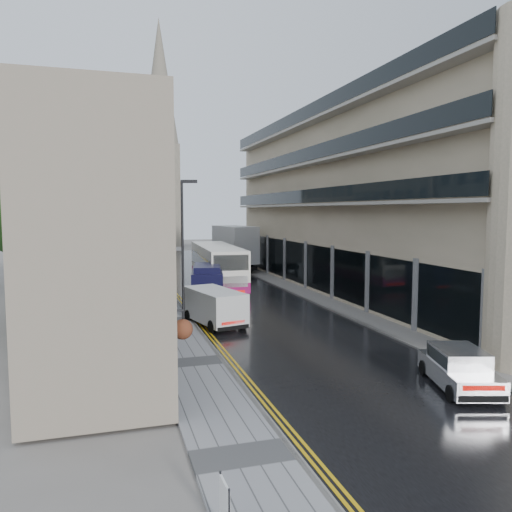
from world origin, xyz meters
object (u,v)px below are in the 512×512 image
tree_near (40,200)px  cream_bus (208,271)px  pedestrian (150,288)px  lamp_post_far (158,238)px  lamp_post_near (183,253)px  silver_hatchback (452,381)px  white_van (212,314)px  white_lorry (228,250)px  navy_van (193,286)px  tree_far (65,213)px  estate_sign (225,509)px

tree_near → cream_bus: (10.75, 8.21, -5.20)m
pedestrian → lamp_post_far: (1.55, 9.40, 3.00)m
lamp_post_far → lamp_post_near: bearing=-113.1°
tree_near → silver_hatchback: size_ratio=3.55×
tree_near → white_van: (8.55, -4.15, -5.90)m
tree_near → lamp_post_far: (7.77, 15.56, -3.02)m
white_lorry → lamp_post_far: size_ratio=1.19×
navy_van → lamp_post_far: (-1.07, 11.94, 2.57)m
lamp_post_near → silver_hatchback: bearing=-48.2°
tree_far → navy_van: (8.54, -9.38, -4.88)m
tree_near → cream_bus: 14.50m
pedestrian → lamp_post_far: size_ratio=0.21×
estate_sign → pedestrian: bearing=86.8°
navy_van → estate_sign: size_ratio=4.79×
white_lorry → white_van: (-6.56, -23.83, -1.36)m
tree_near → lamp_post_far: 17.65m
tree_far → cream_bus: 12.34m
tree_near → pedestrian: 10.63m
white_van → estate_sign: 16.55m
tree_near → white_lorry: bearing=52.5°
silver_hatchback → lamp_post_near: lamp_post_near is taller
white_lorry → lamp_post_far: lamp_post_far is taller
tree_near → pedestrian: size_ratio=8.64×
tree_far → white_lorry: (14.81, 6.67, -3.82)m
white_lorry → silver_hatchback: bearing=-99.0°
white_lorry → estate_sign: bearing=-111.2°
navy_van → silver_hatchback: bearing=-63.1°
white_van → pedestrian: (-2.32, 10.31, -0.12)m
navy_van → lamp_post_near: size_ratio=0.66×
white_lorry → lamp_post_near: size_ratio=1.15×
white_lorry → white_van: 24.75m
white_lorry → navy_van: size_ratio=1.74×
silver_hatchback → lamp_post_near: bearing=133.6°
lamp_post_far → estate_sign: (-2.32, -35.97, -3.26)m
silver_hatchback → lamp_post_far: bearing=118.5°
silver_hatchback → white_lorry: bearing=105.4°
estate_sign → lamp_post_near: bearing=82.5°
white_lorry → estate_sign: (-9.66, -40.08, -1.74)m
estate_sign → cream_bus: bearing=78.0°
white_van → tree_near: bearing=140.7°
white_lorry → pedestrian: bearing=-131.0°
pedestrian → estate_sign: (-0.78, -26.57, -0.26)m
tree_near → lamp_post_near: size_ratio=1.76×
tree_near → white_van: bearing=-25.9°
pedestrian → cream_bus: bearing=-136.3°
tree_far → lamp_post_near: (7.07, -15.04, -2.16)m
white_lorry → white_van: size_ratio=2.01×
white_van → lamp_post_far: (-0.78, 19.71, 2.88)m
tree_near → estate_sign: size_ratio=12.73×
cream_bus → tree_near: bearing=-139.7°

